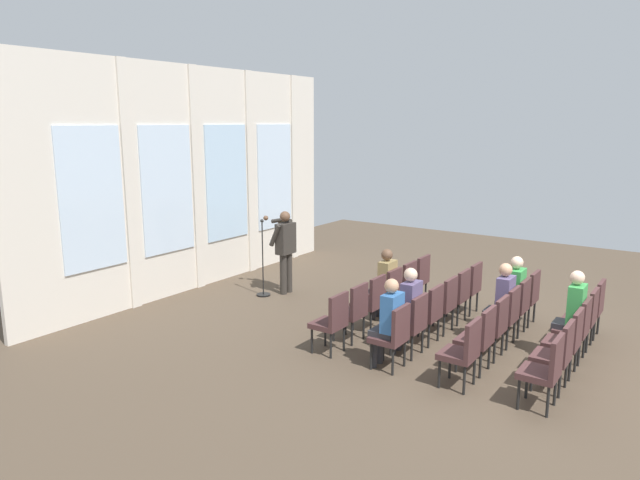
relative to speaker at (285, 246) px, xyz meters
The scene contains 34 objects.
ground_plane 5.16m from the speaker, 96.83° to the right, with size 17.80×17.80×0.00m, color brown.
rear_partition 2.28m from the speaker, 106.96° to the left, with size 8.26×0.14×4.53m.
speaker is the anchor object (origin of this frame).
mic_stand 0.80m from the speaker, 147.95° to the left, with size 0.28×0.28×1.55m.
chair_r0_c0 3.29m from the speaker, 129.64° to the right, with size 0.46×0.44×0.94m.
chair_r0_c1 2.96m from the speaker, 120.66° to the right, with size 0.46×0.44×0.94m.
chair_r0_c2 2.71m from the speaker, 109.65° to the right, with size 0.46×0.44×0.94m.
chair_r0_c3 2.57m from the speaker, 96.93° to the right, with size 0.46×0.44×0.94m.
audience_r0_c3 2.46m from the speaker, 97.17° to the right, with size 0.36×0.39×1.28m.
chair_r0_c4 2.57m from the speaker, 83.50° to the right, with size 0.46×0.44×0.94m.
chair_r0_c5 2.70m from the speaker, 70.73° to the right, with size 0.46×0.44×0.94m.
chair_r1_c0 4.12m from the speaker, 120.51° to the right, with size 0.46×0.44×0.94m.
audience_r1_c0 4.04m from the speaker, 121.10° to the right, with size 0.36×0.39×1.31m.
chair_r1_c1 3.86m from the speaker, 112.87° to the right, with size 0.46×0.44×0.94m.
audience_r1_c1 3.77m from the speaker, 113.34° to the right, with size 0.36×0.39×1.34m.
chair_r1_c2 3.67m from the speaker, 104.26° to the right, with size 0.46×0.44×0.94m.
chair_r1_c3 3.57m from the speaker, 94.94° to the right, with size 0.46×0.44×0.94m.
chair_r1_c4 3.57m from the speaker, 85.36° to the right, with size 0.46×0.44×0.94m.
chair_r1_c5 3.67m from the speaker, 76.03° to the right, with size 0.46×0.44×0.94m.
chair_r2_c0 5.02m from the speaker, 114.58° to the right, with size 0.46×0.44×0.94m.
chair_r2_c1 4.81m from the speaker, 108.12° to the right, with size 0.46×0.44×0.94m.
chair_r2_c2 4.66m from the speaker, 101.16° to the right, with size 0.46×0.44×0.94m.
chair_r2_c3 4.58m from the speaker, 93.84° to the right, with size 0.46×0.44×0.94m.
audience_r2_c3 4.49m from the speaker, 93.91° to the right, with size 0.36×0.39×1.31m.
chair_r2_c4 4.58m from the speaker, 86.40° to the right, with size 0.46×0.44×0.94m.
audience_r2_c4 4.49m from the speaker, 86.33° to the right, with size 0.36×0.39×1.31m.
chair_r2_c5 4.66m from the speaker, 79.08° to the right, with size 0.46×0.44×0.94m.
chair_r3_c0 5.96m from the speaker, 110.49° to the right, with size 0.46×0.44×0.94m.
chair_r3_c1 5.78m from the speaker, 104.97° to the right, with size 0.46×0.44×0.94m.
chair_r3_c2 5.66m from the speaker, 99.15° to the right, with size 0.46×0.44×0.94m.
chair_r3_c3 5.60m from the speaker, 93.14° to the right, with size 0.46×0.44×0.94m.
audience_r3_c3 5.50m from the speaker, 93.19° to the right, with size 0.36×0.39×1.35m.
chair_r3_c4 5.60m from the speaker, 87.06° to the right, with size 0.46×0.44×0.94m.
chair_r3_c5 5.66m from the speaker, 81.04° to the right, with size 0.46×0.44×0.94m.
Camera 1 is at (-8.33, -1.99, 3.42)m, focal length 32.45 mm.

